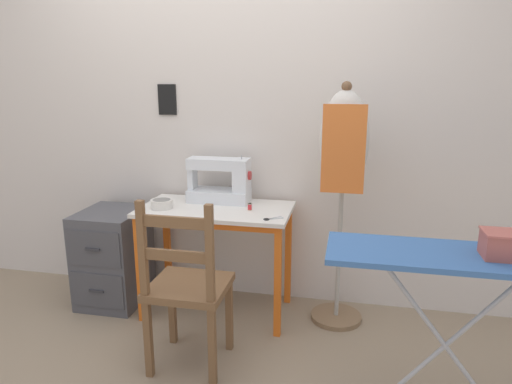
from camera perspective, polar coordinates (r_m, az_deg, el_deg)
ground_plane at (r=2.93m, az=-6.25°, el=-16.83°), size 14.00×14.00×0.00m
wall_back at (r=3.08m, az=-3.51°, el=9.80°), size 10.00×0.06×2.55m
sewing_table at (r=2.89m, az=-5.07°, el=-3.97°), size 0.95×0.51×0.71m
sewing_machine at (r=2.97m, az=-4.24°, el=1.29°), size 0.41×0.19×0.31m
fabric_bowl at (r=2.91m, az=-11.70°, el=-1.43°), size 0.14×0.14×0.05m
scissors at (r=2.63m, az=1.79°, el=-3.37°), size 0.11×0.09×0.01m
thread_spool_near_machine at (r=2.80m, az=-0.79°, el=-1.87°), size 0.03×0.03×0.04m
wooden_chair at (r=2.43m, az=-8.61°, el=-11.81°), size 0.40×0.38×0.94m
filing_cabinet at (r=3.28m, az=-17.41°, el=-7.72°), size 0.40×0.47×0.64m
dress_form at (r=2.73m, az=10.86°, el=4.18°), size 0.32×0.32×1.49m
ironing_board at (r=2.04m, az=23.55°, el=-8.31°), size 1.03×0.35×0.82m
storage_box at (r=2.04m, az=28.57°, el=-5.82°), size 0.16×0.13×0.11m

